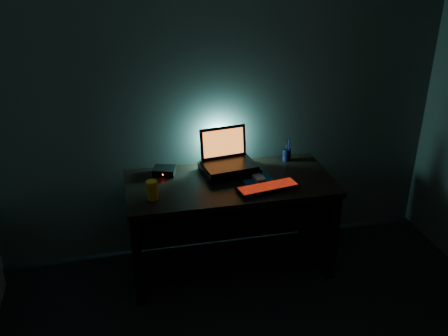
% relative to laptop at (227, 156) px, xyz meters
% --- Properties ---
extents(room, '(3.50, 4.00, 2.50)m').
position_rel_laptop_xyz_m(room, '(-0.02, -1.80, 0.38)').
color(room, black).
rests_on(room, ground).
extents(desk, '(1.50, 0.70, 0.75)m').
position_rel_laptop_xyz_m(desk, '(-0.02, -0.13, -0.38)').
color(desk, black).
rests_on(desk, ground).
extents(riser, '(0.44, 0.35, 0.06)m').
position_rel_laptop_xyz_m(riser, '(0.01, -0.05, -0.09)').
color(riser, black).
rests_on(riser, desk).
extents(laptop, '(0.41, 0.33, 0.26)m').
position_rel_laptop_xyz_m(laptop, '(0.00, 0.00, 0.00)').
color(laptop, black).
rests_on(laptop, riser).
extents(keyboard, '(0.46, 0.21, 0.03)m').
position_rel_laptop_xyz_m(keyboard, '(0.21, -0.36, -0.11)').
color(keyboard, black).
rests_on(keyboard, desk).
extents(mousepad, '(0.25, 0.23, 0.00)m').
position_rel_laptop_xyz_m(mousepad, '(0.18, -0.22, -0.12)').
color(mousepad, navy).
rests_on(mousepad, desk).
extents(mouse, '(0.08, 0.12, 0.03)m').
position_rel_laptop_xyz_m(mouse, '(0.18, -0.22, -0.10)').
color(mouse, gray).
rests_on(mouse, mousepad).
extents(pen_cup, '(0.07, 0.07, 0.09)m').
position_rel_laptop_xyz_m(pen_cup, '(0.50, 0.08, -0.07)').
color(pen_cup, black).
rests_on(pen_cup, desk).
extents(juice_glass, '(0.10, 0.10, 0.13)m').
position_rel_laptop_xyz_m(juice_glass, '(-0.59, -0.33, -0.05)').
color(juice_glass, orange).
rests_on(juice_glass, desk).
extents(router, '(0.19, 0.17, 0.05)m').
position_rel_laptop_xyz_m(router, '(-0.47, 0.03, -0.09)').
color(router, black).
rests_on(router, desk).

